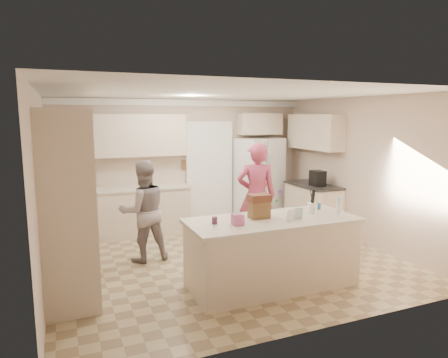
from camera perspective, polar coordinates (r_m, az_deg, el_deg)
name	(u,v)px	position (r m, az deg, el deg)	size (l,w,h in m)	color
floor	(227,261)	(6.47, 0.36, -11.60)	(5.20, 4.60, 0.02)	tan
ceiling	(227,93)	(6.07, 0.39, 12.25)	(5.20, 4.60, 0.02)	white
wall_back	(184,163)	(8.29, -5.78, 2.25)	(5.20, 0.02, 2.60)	beige
wall_front	(315,213)	(4.14, 12.81, -4.69)	(5.20, 0.02, 2.60)	beige
wall_left	(41,191)	(5.68, -24.74, -1.61)	(0.02, 4.60, 2.60)	beige
wall_right	(362,171)	(7.52, 19.06, 1.12)	(0.02, 4.60, 2.60)	beige
crown_back	(183,103)	(8.19, -5.81, 10.78)	(5.20, 0.08, 0.12)	white
pantry_bank	(67,196)	(5.89, -21.57, -2.30)	(0.60, 2.60, 2.35)	beige
back_base_cab	(131,212)	(7.90, -13.08, -4.63)	(2.20, 0.60, 0.88)	beige
back_countertop	(131,189)	(7.79, -13.19, -1.35)	(2.24, 0.63, 0.04)	beige
back_upper_cab	(128,136)	(7.81, -13.61, 6.05)	(2.20, 0.35, 0.80)	beige
doorway_opening	(209,174)	(8.47, -2.12, 0.72)	(0.90, 0.06, 2.10)	black
doorway_casing	(210,174)	(8.44, -2.04, 0.69)	(1.02, 0.03, 2.22)	white
wall_frame_upper	(185,151)	(8.24, -5.59, 3.95)	(0.15, 0.02, 0.20)	brown
wall_frame_lower	(185,164)	(8.26, -5.56, 2.08)	(0.15, 0.02, 0.20)	brown
refrigerator	(259,180)	(8.70, 5.02, -0.09)	(0.90, 0.70, 1.80)	white
fridge_seam	(267,182)	(8.39, 6.13, -0.45)	(0.01, 0.02, 1.78)	gray
fridge_dispenser	(258,171)	(8.24, 4.84, 1.16)	(0.22, 0.03, 0.35)	black
fridge_handle_l	(265,175)	(8.33, 5.89, 0.54)	(0.02, 0.02, 0.85)	silver
fridge_handle_r	(269,175)	(8.38, 6.49, 0.57)	(0.02, 0.02, 0.85)	silver
over_fridge_cab	(259,124)	(8.68, 5.09, 7.85)	(0.95, 0.35, 0.45)	beige
right_base_cab	(313,208)	(8.26, 12.55, -4.01)	(0.60, 1.20, 0.88)	beige
right_countertop	(313,185)	(8.16, 12.60, -0.87)	(0.63, 1.24, 0.04)	#2D2B28
right_upper_cab	(315,132)	(8.30, 12.83, 6.58)	(0.35, 1.50, 0.70)	beige
coffee_maker	(318,178)	(7.95, 13.23, 0.09)	(0.22, 0.28, 0.30)	black
island_base	(272,254)	(5.47, 6.85, -10.57)	(2.20, 0.90, 0.88)	beige
island_top	(273,220)	(5.33, 6.95, -5.90)	(2.28, 0.96, 0.05)	beige
utensil_crock	(312,208)	(5.69, 12.47, -4.07)	(0.13, 0.13, 0.15)	white
tissue_box	(238,219)	(4.98, 1.97, -5.77)	(0.13, 0.13, 0.14)	#C8619A
tissue_plume	(238,211)	(4.95, 1.97, -4.54)	(0.08, 0.08, 0.08)	white
dollhouse_body	(259,210)	(5.31, 5.03, -4.42)	(0.26, 0.18, 0.22)	brown
dollhouse_roof	(259,198)	(5.28, 5.05, -2.73)	(0.28, 0.20, 0.10)	#592D1E
jam_jar	(215,220)	(5.03, -1.35, -5.92)	(0.07, 0.07, 0.09)	#59263F
greeting_card_a	(291,215)	(5.21, 9.49, -5.11)	(0.12, 0.01, 0.16)	white
greeting_card_b	(298,213)	(5.33, 10.58, -4.82)	(0.12, 0.01, 0.16)	silver
water_bottle	(339,206)	(5.69, 16.12, -3.73)	(0.07, 0.07, 0.24)	silver
shaker_salt	(315,207)	(5.92, 12.88, -3.86)	(0.05, 0.05, 0.09)	#31679D
shaker_pepper	(319,206)	(5.96, 13.43, -3.80)	(0.05, 0.05, 0.09)	#31679D
teen_boy	(144,211)	(6.37, -11.42, -4.51)	(0.77, 0.60, 1.59)	gray
teen_girl	(256,196)	(6.85, 4.65, -2.43)	(0.67, 0.44, 1.83)	#A73948
fridge_magnets	(267,182)	(8.38, 6.15, -0.45)	(0.76, 0.02, 1.44)	tan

